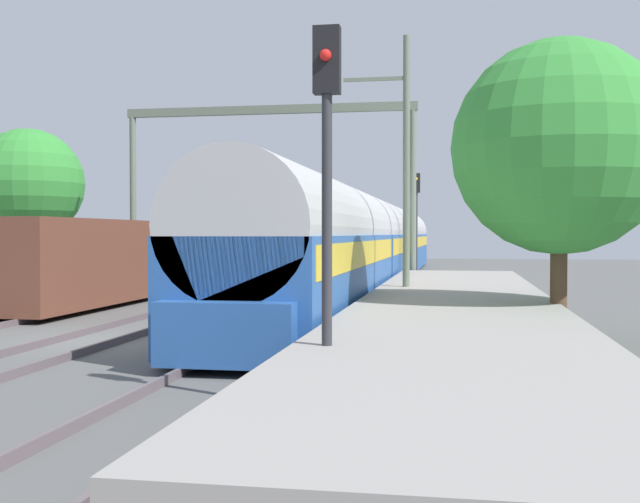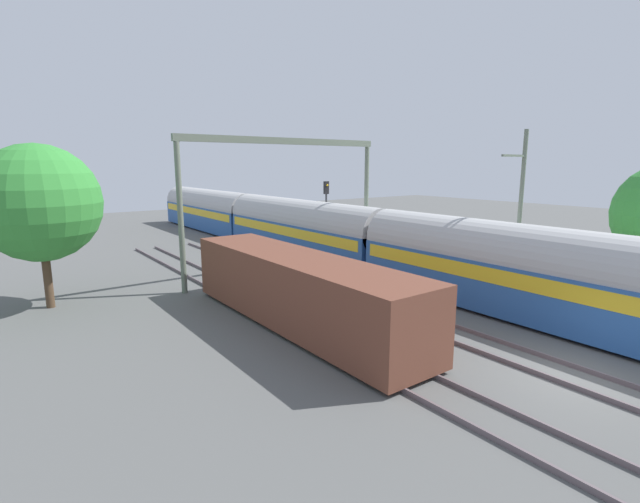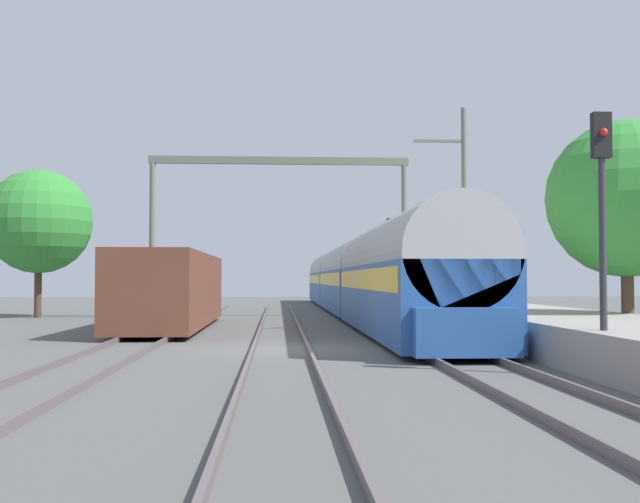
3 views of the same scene
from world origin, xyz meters
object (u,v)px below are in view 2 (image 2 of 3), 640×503
Objects in this scene: person_crossing at (408,260)px; catenary_gantry at (286,178)px; passenger_train at (302,228)px; railway_signal_far at (326,208)px; freight_car at (298,290)px.

catenary_gantry reaches higher than person_crossing.
passenger_train is at bearing 47.09° from catenary_gantry.
railway_signal_far is 0.41× the size of catenary_gantry.
person_crossing is 0.33× the size of railway_signal_far.
person_crossing is at bearing -95.06° from railway_signal_far.
freight_car reaches higher than person_crossing.
passenger_train is 7.09m from catenary_gantry.
catenary_gantry reaches higher than freight_car.
person_crossing is at bearing 16.84° from freight_car.
railway_signal_far reaches higher than passenger_train.
catenary_gantry is at bearing 60.77° from freight_car.
passenger_train is 2.37m from railway_signal_far.
freight_car is 9.43m from catenary_gantry.
freight_car is at bearing -131.39° from railway_signal_far.
person_crossing is at bearing -82.72° from passenger_train.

